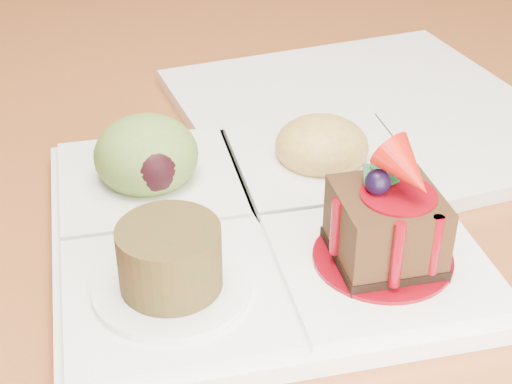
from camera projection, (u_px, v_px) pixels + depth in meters
name	position (u px, v px, depth m)	size (l,w,h in m)	color
dining_table	(255.00, 78.00, 0.88)	(1.00, 1.80, 0.75)	#995427
sampler_plate	(252.00, 209.00, 0.50)	(0.29, 0.29, 0.10)	white
second_plate	(366.00, 117.00, 0.64)	(0.28, 0.28, 0.01)	white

